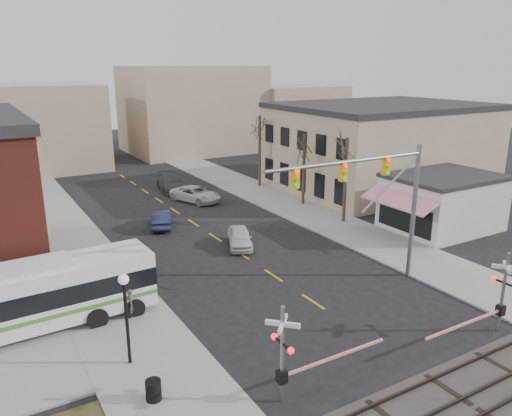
{
  "coord_description": "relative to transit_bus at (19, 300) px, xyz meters",
  "views": [
    {
      "loc": [
        -15.04,
        -17.44,
        12.38
      ],
      "look_at": [
        0.45,
        8.83,
        3.5
      ],
      "focal_mm": 35.0,
      "sensor_mm": 36.0,
      "label": 1
    }
  ],
  "objects": [
    {
      "name": "tan_building",
      "position": [
        35.85,
        13.73,
        2.44
      ],
      "size": [
        20.3,
        15.3,
        8.5
      ],
      "color": "tan",
      "rests_on": "ground"
    },
    {
      "name": "car_b",
      "position": [
        11.29,
        12.16,
        -1.14
      ],
      "size": [
        2.69,
        4.34,
        1.35
      ],
      "primitive_type": "imported",
      "rotation": [
        0.0,
        0.0,
        2.81
      ],
      "color": "#192040",
      "rests_on": "ground"
    },
    {
      "name": "street_lamp",
      "position": [
        3.61,
        -5.0,
        1.23
      ],
      "size": [
        0.44,
        0.44,
        4.07
      ],
      "color": "black",
      "rests_on": "sidewalk_west"
    },
    {
      "name": "pedestrian_near",
      "position": [
        4.88,
        -1.13,
        -0.94
      ],
      "size": [
        0.55,
        0.65,
        1.52
      ],
      "primitive_type": "imported",
      "rotation": [
        0.0,
        0.0,
        1.18
      ],
      "color": "#4D453D",
      "rests_on": "sidewalk_west"
    },
    {
      "name": "trash_bin",
      "position": [
        3.66,
        -7.86,
        -1.29
      ],
      "size": [
        0.6,
        0.6,
        0.81
      ],
      "primitive_type": "cylinder",
      "color": "black",
      "rests_on": "sidewalk_west"
    },
    {
      "name": "pedestrian_far",
      "position": [
        2.35,
        2.33,
        -0.87
      ],
      "size": [
        1.01,
        0.94,
        1.67
      ],
      "primitive_type": "imported",
      "rotation": [
        0.0,
        0.0,
        0.51
      ],
      "color": "#2D2C4E",
      "rests_on": "sidewalk_west"
    },
    {
      "name": "ballast_strip",
      "position": [
        13.85,
        -14.27,
        -1.79
      ],
      "size": [
        160.0,
        5.0,
        0.06
      ],
      "primitive_type": "cube",
      "color": "#332D28",
      "rests_on": "ground"
    },
    {
      "name": "sidewalk_east",
      "position": [
        23.35,
        13.73,
        -1.76
      ],
      "size": [
        5.0,
        60.0,
        0.12
      ],
      "primitive_type": "cube",
      "color": "gray",
      "rests_on": "ground"
    },
    {
      "name": "ground",
      "position": [
        13.85,
        -6.27,
        -1.82
      ],
      "size": [
        160.0,
        160.0,
        0.0
      ],
      "primitive_type": "plane",
      "color": "black",
      "rests_on": "ground"
    },
    {
      "name": "traffic_signal_mast",
      "position": [
        18.1,
        -4.33,
        3.94
      ],
      "size": [
        10.41,
        0.3,
        8.0
      ],
      "color": "gray",
      "rests_on": "ground"
    },
    {
      "name": "rr_crossing_east",
      "position": [
        19.26,
        -11.19,
        0.15
      ],
      "size": [
        5.6,
        1.36,
        4.0
      ],
      "color": "gray",
      "rests_on": "ground"
    },
    {
      "name": "awning_shop",
      "position": [
        29.82,
        0.73,
        0.35
      ],
      "size": [
        9.74,
        6.2,
        4.3
      ],
      "color": "beige",
      "rests_on": "ground"
    },
    {
      "name": "tree_east_a",
      "position": [
        24.35,
        5.73,
        1.68
      ],
      "size": [
        0.28,
        0.28,
        6.75
      ],
      "color": "#382B21",
      "rests_on": "sidewalk_east"
    },
    {
      "name": "tree_east_c",
      "position": [
        24.85,
        19.73,
        1.9
      ],
      "size": [
        0.28,
        0.28,
        7.2
      ],
      "color": "#382B21",
      "rests_on": "sidewalk_east"
    },
    {
      "name": "car_a",
      "position": [
        14.5,
        5.15,
        -1.16
      ],
      "size": [
        2.98,
        4.19,
        1.33
      ],
      "primitive_type": "imported",
      "rotation": [
        0.0,
        0.0,
        -0.41
      ],
      "color": "silver",
      "rests_on": "ground"
    },
    {
      "name": "car_c",
      "position": [
        16.68,
        17.65,
        -1.12
      ],
      "size": [
        4.11,
        5.54,
        1.4
      ],
      "primitive_type": "imported",
      "rotation": [
        0.0,
        0.0,
        0.4
      ],
      "color": "silver",
      "rests_on": "ground"
    },
    {
      "name": "tree_east_b",
      "position": [
        24.65,
        11.73,
        1.45
      ],
      "size": [
        0.28,
        0.28,
        6.3
      ],
      "color": "#382B21",
      "rests_on": "sidewalk_east"
    },
    {
      "name": "transit_bus",
      "position": [
        0.0,
        0.0,
        0.0
      ],
      "size": [
        12.62,
        3.32,
        3.22
      ],
      "color": "silver",
      "rests_on": "ground"
    },
    {
      "name": "rr_crossing_west",
      "position": [
        8.27,
        -10.29,
        0.15
      ],
      "size": [
        5.6,
        1.36,
        4.0
      ],
      "color": "gray",
      "rests_on": "ground"
    },
    {
      "name": "rail_tracks",
      "position": [
        13.85,
        -14.27,
        -1.7
      ],
      "size": [
        160.0,
        3.91,
        0.14
      ],
      "color": "#2D231E",
      "rests_on": "ground"
    },
    {
      "name": "sidewalk_west",
      "position": [
        4.35,
        13.73,
        -1.76
      ],
      "size": [
        5.0,
        60.0,
        0.12
      ],
      "primitive_type": "cube",
      "color": "gray",
      "rests_on": "ground"
    },
    {
      "name": "car_d",
      "position": [
        16.27,
        22.85,
        -1.04
      ],
      "size": [
        2.98,
        5.61,
        1.55
      ],
      "primitive_type": "imported",
      "rotation": [
        0.0,
        0.0,
        -0.16
      ],
      "color": "#3E3F43",
      "rests_on": "ground"
    }
  ]
}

